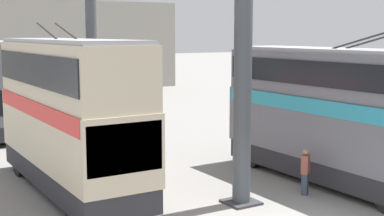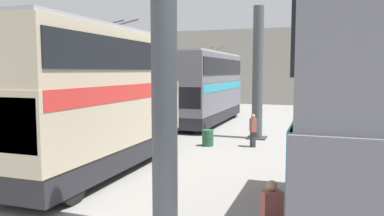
% 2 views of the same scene
% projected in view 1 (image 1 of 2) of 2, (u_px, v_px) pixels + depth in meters
% --- Properties ---
extents(support_column_near, '(1.07, 1.07, 7.47)m').
position_uv_depth(support_column_near, '(242.00, 96.00, 17.37)').
color(support_column_near, '#42474C').
rests_on(support_column_near, ground_plane).
extents(support_column_far, '(1.07, 1.07, 7.47)m').
position_uv_depth(support_column_far, '(92.00, 71.00, 28.70)').
color(support_column_far, '#42474C').
rests_on(support_column_far, ground_plane).
extents(bus_left_near, '(9.98, 2.54, 5.71)m').
position_uv_depth(bus_left_near, '(335.00, 108.00, 19.84)').
color(bus_left_near, black).
rests_on(bus_left_near, ground_plane).
extents(bus_right_near, '(9.51, 2.54, 6.06)m').
position_uv_depth(bus_right_near, '(69.00, 106.00, 18.79)').
color(bus_right_near, black).
rests_on(bus_right_near, ground_plane).
extents(person_aisle_midway, '(0.48, 0.42, 1.68)m').
position_uv_depth(person_aisle_midway, '(116.00, 128.00, 27.05)').
color(person_aisle_midway, '#2D2D33').
rests_on(person_aisle_midway, ground_plane).
extents(person_by_left_row, '(0.43, 0.48, 1.64)m').
position_uv_depth(person_by_left_row, '(305.00, 171.00, 18.73)').
color(person_by_left_row, '#384251').
rests_on(person_by_left_row, ground_plane).
extents(oil_drum, '(0.61, 0.61, 0.84)m').
position_uv_depth(oil_drum, '(77.00, 143.00, 25.54)').
color(oil_drum, '#235638').
rests_on(oil_drum, ground_plane).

